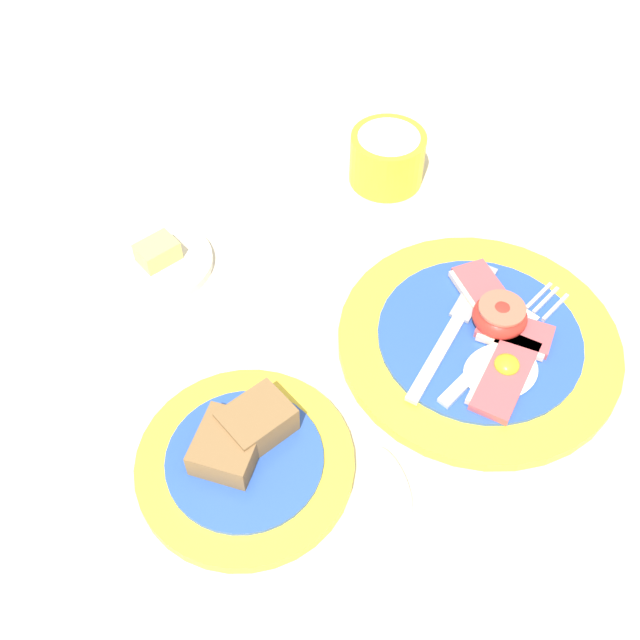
# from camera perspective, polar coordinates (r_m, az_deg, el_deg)

# --- Properties ---
(ground_plane) EXTENTS (3.00, 3.00, 0.00)m
(ground_plane) POSITION_cam_1_polar(r_m,az_deg,el_deg) (0.70, 6.94, -5.09)
(ground_plane) COLOR beige
(breakfast_plate) EXTENTS (0.27, 0.27, 0.04)m
(breakfast_plate) POSITION_cam_1_polar(r_m,az_deg,el_deg) (0.73, 12.25, -1.47)
(breakfast_plate) COLOR yellow
(breakfast_plate) RESTS_ON ground_plane
(bread_plate) EXTENTS (0.19, 0.19, 0.05)m
(bread_plate) POSITION_cam_1_polar(r_m,az_deg,el_deg) (0.64, -5.80, -10.19)
(bread_plate) COLOR yellow
(bread_plate) RESTS_ON ground_plane
(sugar_cup) EXTENTS (0.08, 0.08, 0.06)m
(sugar_cup) POSITION_cam_1_polar(r_m,az_deg,el_deg) (0.87, 5.15, 12.28)
(sugar_cup) COLOR yellow
(sugar_cup) RESTS_ON ground_plane
(butter_dish) EXTENTS (0.11, 0.11, 0.03)m
(butter_dish) POSITION_cam_1_polar(r_m,az_deg,el_deg) (0.80, -12.12, 4.45)
(butter_dish) COLOR silver
(butter_dish) RESTS_ON ground_plane
(teaspoon_by_saucer) EXTENTS (0.06, 0.19, 0.01)m
(teaspoon_by_saucer) POSITION_cam_1_polar(r_m,az_deg,el_deg) (0.63, 6.38, -14.36)
(teaspoon_by_saucer) COLOR silver
(teaspoon_by_saucer) RESTS_ON ground_plane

